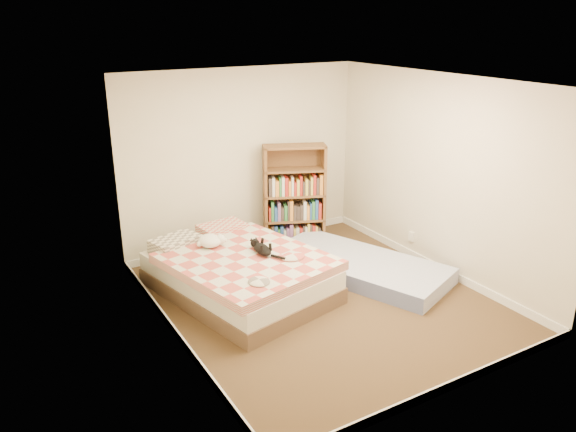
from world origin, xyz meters
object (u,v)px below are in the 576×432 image
bookshelf (293,207)px  black_cat (261,248)px  bed (238,272)px  floor_mattress (359,266)px  white_dog (211,241)px

bookshelf → black_cat: 1.62m
black_cat → bookshelf: bearing=46.4°
bed → floor_mattress: bed is taller
black_cat → white_dog: 0.64m
bed → white_dog: size_ratio=6.30×
floor_mattress → white_dog: bearing=137.6°
black_cat → white_dog: bearing=132.9°
bookshelf → floor_mattress: 1.42m
bed → bookshelf: (1.37, 1.00, 0.28)m
floor_mattress → white_dog: 1.93m
white_dog → floor_mattress: bearing=-42.4°
bed → white_dog: (-0.19, 0.32, 0.32)m
bookshelf → black_cat: size_ratio=2.53×
floor_mattress → white_dog: white_dog is taller
black_cat → bed: bearing=147.4°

